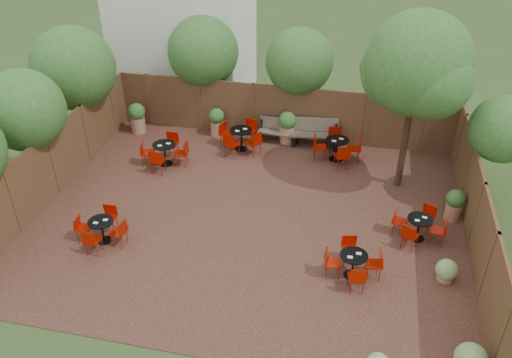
# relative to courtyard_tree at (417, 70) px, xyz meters

# --- Properties ---
(ground) EXTENTS (80.00, 80.00, 0.00)m
(ground) POSITION_rel_courtyard_tree_xyz_m (-4.16, -2.65, -3.79)
(ground) COLOR #354F23
(ground) RESTS_ON ground
(courtyard_paving) EXTENTS (12.00, 10.00, 0.02)m
(courtyard_paving) POSITION_rel_courtyard_tree_xyz_m (-4.16, -2.65, -3.78)
(courtyard_paving) COLOR #351915
(courtyard_paving) RESTS_ON ground
(fence_back) EXTENTS (12.00, 0.08, 2.00)m
(fence_back) POSITION_rel_courtyard_tree_xyz_m (-4.16, 2.35, -2.79)
(fence_back) COLOR #502D1E
(fence_back) RESTS_ON ground
(fence_left) EXTENTS (0.08, 10.00, 2.00)m
(fence_left) POSITION_rel_courtyard_tree_xyz_m (-10.16, -2.65, -2.79)
(fence_left) COLOR #502D1E
(fence_left) RESTS_ON ground
(fence_right) EXTENTS (0.08, 10.00, 2.00)m
(fence_right) POSITION_rel_courtyard_tree_xyz_m (1.84, -2.65, -2.79)
(fence_right) COLOR #502D1E
(fence_right) RESTS_ON ground
(overhang_foliage) EXTENTS (15.50, 10.62, 2.76)m
(overhang_foliage) POSITION_rel_courtyard_tree_xyz_m (-7.35, 0.18, -1.07)
(overhang_foliage) COLOR #2B5E1E
(overhang_foliage) RESTS_ON ground
(courtyard_tree) EXTENTS (3.01, 2.95, 5.41)m
(courtyard_tree) POSITION_rel_courtyard_tree_xyz_m (0.00, 0.00, 0.00)
(courtyard_tree) COLOR black
(courtyard_tree) RESTS_ON courtyard_paving
(park_bench_left) EXTENTS (1.68, 0.73, 1.01)m
(park_bench_left) POSITION_rel_courtyard_tree_xyz_m (-2.89, 1.98, -3.26)
(park_bench_left) COLOR brown
(park_bench_left) RESTS_ON courtyard_paving
(park_bench_right) EXTENTS (1.46, 0.58, 0.88)m
(park_bench_right) POSITION_rel_courtyard_tree_xyz_m (-4.15, 1.97, -3.32)
(park_bench_right) COLOR brown
(park_bench_right) RESTS_ON courtyard_paving
(bistro_tables) EXTENTS (9.58, 7.18, 0.88)m
(bistro_tables) POSITION_rel_courtyard_tree_xyz_m (-4.04, -1.18, -3.35)
(bistro_tables) COLOR black
(bistro_tables) RESTS_ON courtyard_paving
(planters) EXTENTS (11.40, 4.10, 1.16)m
(planters) POSITION_rel_courtyard_tree_xyz_m (-5.12, 1.31, -3.18)
(planters) COLOR #A26D51
(planters) RESTS_ON courtyard_paving
(low_shrubs) EXTENTS (2.37, 3.72, 0.71)m
(low_shrubs) POSITION_rel_courtyard_tree_xyz_m (0.85, -6.23, -3.47)
(low_shrubs) COLOR #A26D51
(low_shrubs) RESTS_ON courtyard_paving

